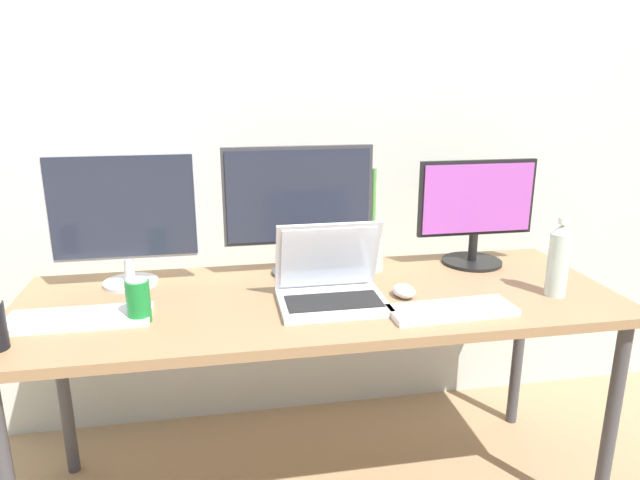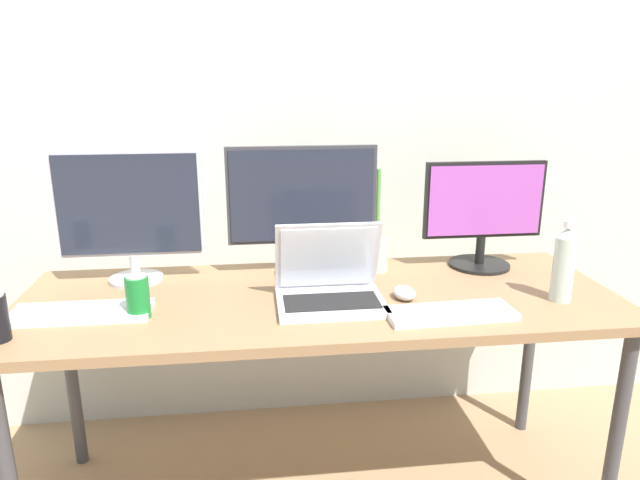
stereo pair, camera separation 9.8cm
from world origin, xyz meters
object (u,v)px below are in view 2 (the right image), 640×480
at_px(work_desk, 320,313).
at_px(monitor_left, 130,211).
at_px(keyboard_main, 81,313).
at_px(soda_can_near_keyboard, 138,297).
at_px(bamboo_vase, 377,252).
at_px(keyboard_aux, 450,313).
at_px(monitor_right, 484,212).
at_px(laptop_silver, 329,285).
at_px(water_bottle, 564,265).
at_px(mouse_by_keyboard, 404,293).
at_px(monitor_center, 302,204).

distance_m(work_desk, monitor_left, 0.70).
bearing_deg(work_desk, keyboard_main, -173.66).
relative_size(work_desk, soda_can_near_keyboard, 14.78).
xyz_separation_m(work_desk, bamboo_vase, (0.23, 0.21, 0.13)).
xyz_separation_m(keyboard_aux, bamboo_vase, (-0.12, 0.42, 0.06)).
distance_m(monitor_right, laptop_silver, 0.66).
bearing_deg(bamboo_vase, water_bottle, -34.27).
bearing_deg(work_desk, water_bottle, -10.23).
height_order(laptop_silver, mouse_by_keyboard, laptop_silver).
distance_m(monitor_right, mouse_by_keyboard, 0.48).
bearing_deg(water_bottle, monitor_left, 165.75).
bearing_deg(keyboard_aux, soda_can_near_keyboard, 170.94).
relative_size(work_desk, laptop_silver, 5.86).
bearing_deg(keyboard_main, water_bottle, -2.40).
relative_size(monitor_left, keyboard_main, 1.21).
distance_m(laptop_silver, keyboard_aux, 0.36).
xyz_separation_m(monitor_left, laptop_silver, (0.62, -0.27, -0.18)).
bearing_deg(keyboard_main, keyboard_aux, -7.42).
bearing_deg(monitor_center, bamboo_vase, -1.33).
height_order(monitor_left, keyboard_main, monitor_left).
height_order(work_desk, monitor_left, monitor_left).
bearing_deg(bamboo_vase, monitor_center, 178.67).
xyz_separation_m(water_bottle, soda_can_near_keyboard, (-1.25, 0.02, -0.05)).
height_order(keyboard_aux, soda_can_near_keyboard, soda_can_near_keyboard).
distance_m(monitor_center, mouse_by_keyboard, 0.46).
bearing_deg(keyboard_aux, water_bottle, 9.36).
relative_size(monitor_left, monitor_center, 0.93).
height_order(work_desk, monitor_center, monitor_center).
xyz_separation_m(monitor_center, bamboo_vase, (0.26, -0.01, -0.18)).
bearing_deg(monitor_right, mouse_by_keyboard, -142.33).
height_order(monitor_right, bamboo_vase, monitor_right).
height_order(monitor_left, monitor_center, monitor_center).
bearing_deg(work_desk, monitor_center, 99.07).
relative_size(water_bottle, bamboo_vase, 0.69).
bearing_deg(water_bottle, bamboo_vase, 145.73).
xyz_separation_m(work_desk, soda_can_near_keyboard, (-0.53, -0.11, 0.12)).
relative_size(work_desk, water_bottle, 7.45).
bearing_deg(bamboo_vase, soda_can_near_keyboard, -157.35).
height_order(work_desk, keyboard_main, keyboard_main).
bearing_deg(keyboard_aux, work_desk, 146.66).
bearing_deg(monitor_right, monitor_center, 179.55).
bearing_deg(laptop_silver, monitor_right, 24.96).
relative_size(keyboard_main, bamboo_vase, 1.08).
height_order(work_desk, monitor_right, monitor_right).
distance_m(monitor_left, bamboo_vase, 0.84).
distance_m(monitor_center, monitor_right, 0.64).
relative_size(keyboard_aux, water_bottle, 1.46).
bearing_deg(monitor_left, work_desk, -18.94).
bearing_deg(keyboard_aux, monitor_left, 153.93).
xyz_separation_m(laptop_silver, keyboard_main, (-0.72, -0.02, -0.05)).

